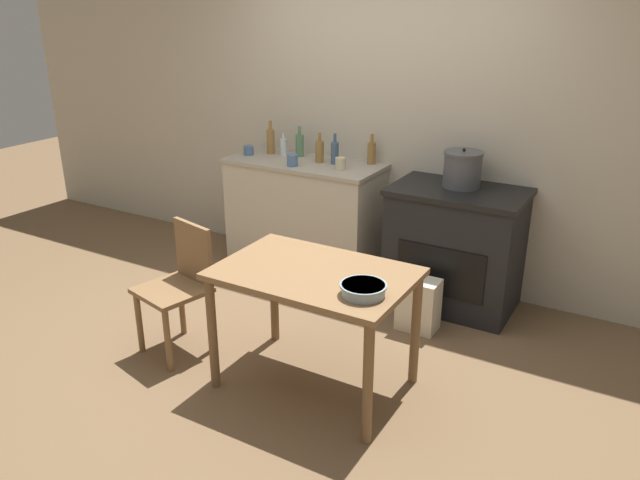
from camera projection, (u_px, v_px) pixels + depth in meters
ground_plane at (279, 351)px, 4.15m from camera, size 14.00×14.00×0.00m
wall_back at (386, 122)px, 4.96m from camera, size 8.00×0.07×2.55m
counter_cabinet at (305, 216)px, 5.27m from camera, size 1.30×0.59×0.95m
stove at (455, 248)px, 4.64m from camera, size 0.96×0.64×0.92m
work_table at (314, 288)px, 3.58m from camera, size 1.11×0.74×0.75m
chair at (180, 284)px, 4.03m from camera, size 0.48×0.48×0.86m
flour_sack at (418, 304)px, 4.37m from camera, size 0.28×0.19×0.38m
stock_pot at (462, 169)px, 4.48m from camera, size 0.28×0.28×0.28m
mixing_bowl_large at (363, 289)px, 3.24m from camera, size 0.25×0.25×0.06m
bottle_far_left at (335, 152)px, 4.98m from camera, size 0.06×0.06×0.25m
bottle_left at (284, 147)px, 5.25m from camera, size 0.06×0.06×0.19m
bottle_mid_left at (271, 141)px, 5.30m from camera, size 0.07×0.07×0.28m
bottle_center_left at (300, 145)px, 5.22m from camera, size 0.07×0.07×0.25m
bottle_center at (320, 151)px, 5.03m from camera, size 0.07×0.07×0.24m
bottle_center_right at (371, 152)px, 4.98m from camera, size 0.07×0.07×0.24m
cup_mid_right at (341, 164)px, 4.83m from camera, size 0.08×0.08×0.10m
cup_right at (292, 160)px, 4.94m from camera, size 0.09×0.09×0.09m
cup_far_right at (249, 150)px, 5.29m from camera, size 0.09×0.09×0.08m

